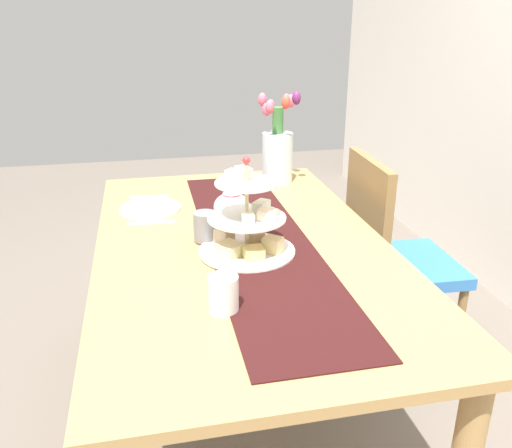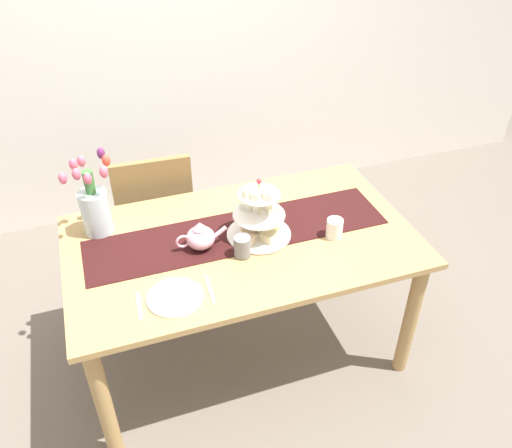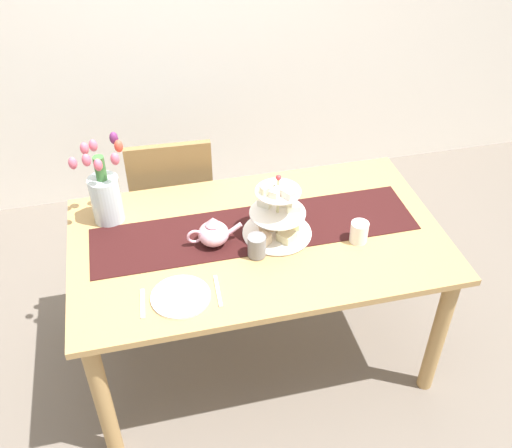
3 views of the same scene
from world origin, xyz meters
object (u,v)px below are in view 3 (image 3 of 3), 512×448
Objects in this scene: mug_white_text at (359,232)px; tiered_cake_stand at (278,218)px; teapot at (213,233)px; tulip_vase at (105,192)px; chair_left at (172,199)px; knife_left at (218,291)px; dining_table at (258,255)px; fork_left at (143,303)px; dinner_plate_left at (181,297)px; mug_grey at (257,246)px.

tiered_cake_stand is at bearing 159.09° from mug_white_text.
teapot is at bearing -179.89° from tiered_cake_stand.
tulip_vase is at bearing 147.08° from teapot.
chair_left is 1.01m from knife_left.
tiered_cake_stand is at bearing 42.19° from knife_left.
fork_left reaches higher than dining_table.
knife_left is at bearing -55.18° from tulip_vase.
teapot is (-0.28, -0.00, -0.03)m from tiered_cake_stand.
dinner_plate_left reaches higher than dining_table.
dining_table is 0.25m from teapot.
tulip_vase reaches higher than teapot.
dining_table is 0.46m from mug_white_text.
fork_left is (-0.14, 0.00, -0.00)m from dinner_plate_left.
tiered_cake_stand is 0.28m from teapot.
tulip_vase is 0.71m from mug_grey.
knife_left is (-0.23, -0.28, 0.11)m from dining_table.
mug_white_text is (0.60, -0.12, -0.01)m from teapot.
tiered_cake_stand reaches higher than knife_left.
chair_left is at bearing 53.58° from tulip_vase.
chair_left is 1.03m from fork_left.
tulip_vase is 0.69m from knife_left.
knife_left is at bearing -165.93° from mug_white_text.
mug_grey is at bearing -135.68° from tiered_cake_stand.
dining_table is 5.27× the size of tiered_cake_stand.
knife_left is at bearing -128.70° from dining_table.
mug_grey reaches higher than dinner_plate_left.
teapot is 0.29m from knife_left.
dinner_plate_left is 1.53× the size of fork_left.
mug_white_text is at bearing -11.58° from teapot.
teapot is 0.51m from tulip_vase.
chair_left is 5.35× the size of knife_left.
dinner_plate_left is at bearing -148.21° from tiered_cake_stand.
mug_white_text is (0.78, 0.16, 0.04)m from dinner_plate_left.
dining_table is at bearing 51.30° from knife_left.
chair_left reaches higher than dining_table.
mug_white_text reaches higher than dinner_plate_left.
teapot is 1.59× the size of fork_left.
mug_white_text is (0.72, -0.82, 0.29)m from chair_left.
chair_left is at bearing 99.34° from teapot.
mug_white_text is (0.44, -0.01, -0.00)m from mug_grey.
tulip_vase is at bearing 158.84° from mug_white_text.
tiered_cake_stand is 0.67m from fork_left.
tiered_cake_stand reaches higher than fork_left.
teapot reaches higher than mug_white_text.
knife_left is at bearing 0.00° from dinner_plate_left.
tulip_vase is at bearing 99.93° from fork_left.
tiered_cake_stand reaches higher than chair_left.
dinner_plate_left is 0.80m from mug_white_text.
tiered_cake_stand is (0.39, -0.69, 0.33)m from chair_left.
tulip_vase is (-0.31, -0.42, 0.39)m from chair_left.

